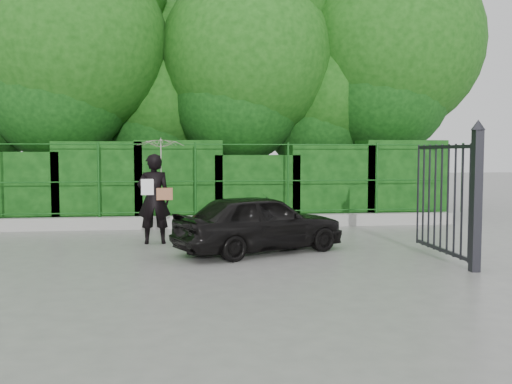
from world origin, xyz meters
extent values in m
plane|color=gray|center=(0.00, 0.00, 0.00)|extent=(80.00, 80.00, 0.00)
cube|color=#9E9E99|center=(0.00, 4.50, 0.15)|extent=(14.00, 0.25, 0.30)
cylinder|color=#124512|center=(-1.90, 4.50, 1.20)|extent=(0.06, 0.06, 1.80)
cylinder|color=#124512|center=(0.40, 4.50, 1.20)|extent=(0.06, 0.06, 1.80)
cylinder|color=#124512|center=(2.70, 4.50, 1.20)|extent=(0.06, 0.06, 1.80)
cylinder|color=#124512|center=(5.00, 4.50, 1.20)|extent=(0.06, 0.06, 1.80)
cylinder|color=#124512|center=(7.30, 4.50, 1.20)|extent=(0.06, 0.06, 1.80)
cylinder|color=#124512|center=(0.00, 4.50, 0.40)|extent=(13.60, 0.03, 0.03)
cylinder|color=#124512|center=(0.00, 4.50, 1.15)|extent=(13.60, 0.03, 0.03)
cylinder|color=#124512|center=(0.00, 4.50, 2.05)|extent=(13.60, 0.03, 0.03)
cube|color=black|center=(-4.00, 5.50, 0.93)|extent=(2.20, 1.20, 1.87)
cube|color=black|center=(-2.00, 5.50, 1.06)|extent=(2.20, 1.20, 2.13)
cube|color=black|center=(0.00, 5.50, 1.08)|extent=(2.20, 1.20, 2.16)
cube|color=black|center=(2.00, 5.50, 0.89)|extent=(2.20, 1.20, 1.79)
cube|color=black|center=(4.00, 5.50, 1.02)|extent=(2.20, 1.20, 2.04)
cube|color=black|center=(6.00, 5.50, 1.09)|extent=(2.20, 1.20, 2.18)
cylinder|color=black|center=(-3.00, 7.20, 2.25)|extent=(0.36, 0.36, 4.50)
sphere|color=#14470F|center=(-3.00, 7.20, 4.95)|extent=(5.40, 5.40, 5.40)
cylinder|color=black|center=(-0.50, 8.50, 1.62)|extent=(0.36, 0.36, 3.25)
sphere|color=#14470F|center=(-0.50, 8.50, 3.58)|extent=(3.90, 3.90, 3.90)
cylinder|color=black|center=(2.00, 7.50, 2.12)|extent=(0.36, 0.36, 4.25)
sphere|color=#14470F|center=(2.00, 7.50, 4.68)|extent=(5.10, 5.10, 5.10)
cylinder|color=black|center=(4.50, 8.20, 1.75)|extent=(0.36, 0.36, 3.50)
sphere|color=#14470F|center=(4.50, 8.20, 3.85)|extent=(4.20, 4.20, 4.20)
cylinder|color=black|center=(6.50, 7.80, 2.38)|extent=(0.36, 0.36, 4.75)
sphere|color=#14470F|center=(6.50, 7.80, 5.23)|extent=(5.70, 5.70, 5.70)
cube|color=#24242A|center=(4.60, -1.20, 1.10)|extent=(0.14, 0.14, 2.20)
cone|color=#24242A|center=(4.60, -1.20, 2.28)|extent=(0.22, 0.22, 0.16)
cube|color=#24242A|center=(4.60, -0.05, 0.15)|extent=(0.05, 2.00, 0.06)
cube|color=#24242A|center=(4.60, -0.05, 1.95)|extent=(0.05, 2.00, 0.06)
cylinder|color=#24242A|center=(4.60, -1.00, 1.05)|extent=(0.04, 0.04, 1.90)
cylinder|color=#24242A|center=(4.60, -0.75, 1.05)|extent=(0.04, 0.04, 1.90)
cylinder|color=#24242A|center=(4.60, -0.50, 1.05)|extent=(0.04, 0.04, 1.90)
cylinder|color=#24242A|center=(4.60, -0.25, 1.05)|extent=(0.04, 0.04, 1.90)
cylinder|color=#24242A|center=(4.60, 0.00, 1.05)|extent=(0.04, 0.04, 1.90)
cylinder|color=#24242A|center=(4.60, 0.25, 1.05)|extent=(0.04, 0.04, 1.90)
cylinder|color=#24242A|center=(4.60, 0.50, 1.05)|extent=(0.04, 0.04, 1.90)
cylinder|color=#24242A|center=(4.60, 0.75, 1.05)|extent=(0.04, 0.04, 1.90)
cylinder|color=#24242A|center=(4.60, 1.00, 1.05)|extent=(0.04, 0.04, 1.90)
imported|color=black|center=(-0.49, 2.22, 0.91)|extent=(0.68, 0.45, 1.83)
imported|color=beige|center=(-0.34, 2.27, 1.72)|extent=(0.95, 0.97, 0.87)
cube|color=#935838|center=(-0.27, 2.14, 1.02)|extent=(0.32, 0.15, 0.24)
cube|color=white|center=(-0.61, 2.10, 1.16)|extent=(0.25, 0.02, 0.32)
imported|color=black|center=(1.51, 0.95, 0.55)|extent=(3.49, 2.53, 1.11)
camera|label=1|loc=(0.10, -9.47, 1.86)|focal=40.00mm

